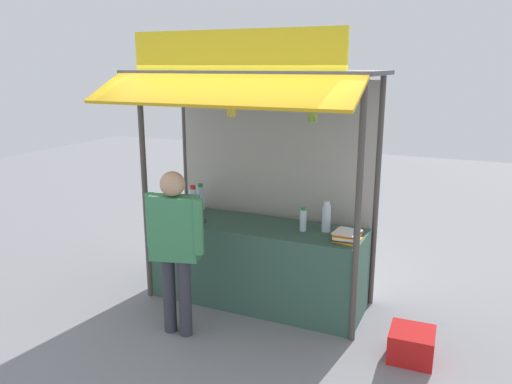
# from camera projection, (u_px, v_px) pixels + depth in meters

# --- Properties ---
(ground_plane) EXTENTS (20.00, 20.00, 0.00)m
(ground_plane) POSITION_uv_depth(u_px,v_px,m) (256.00, 301.00, 5.46)
(ground_plane) COLOR gray
(stall_counter) EXTENTS (2.28, 0.69, 0.88)m
(stall_counter) POSITION_uv_depth(u_px,v_px,m) (256.00, 264.00, 5.35)
(stall_counter) COLOR #385B4C
(stall_counter) RESTS_ON ground
(stall_structure) EXTENTS (2.48, 1.56, 2.80)m
(stall_structure) POSITION_uv_depth(u_px,v_px,m) (261.00, 145.00, 5.16)
(stall_structure) COLOR #4C4742
(stall_structure) RESTS_ON ground
(water_bottle_right) EXTENTS (0.09, 0.09, 0.31)m
(water_bottle_right) POSITION_uv_depth(u_px,v_px,m) (326.00, 217.00, 4.99)
(water_bottle_right) COLOR silver
(water_bottle_right) RESTS_ON stall_counter
(water_bottle_rear_center) EXTENTS (0.09, 0.09, 0.31)m
(water_bottle_rear_center) POSITION_uv_depth(u_px,v_px,m) (201.00, 197.00, 5.76)
(water_bottle_rear_center) COLOR silver
(water_bottle_rear_center) RESTS_ON stall_counter
(water_bottle_front_right) EXTENTS (0.09, 0.09, 0.32)m
(water_bottle_front_right) POSITION_uv_depth(u_px,v_px,m) (193.00, 200.00, 5.62)
(water_bottle_front_right) COLOR silver
(water_bottle_front_right) RESTS_ON stall_counter
(water_bottle_back_right) EXTENTS (0.07, 0.07, 0.25)m
(water_bottle_back_right) POSITION_uv_depth(u_px,v_px,m) (303.00, 220.00, 5.02)
(water_bottle_back_right) COLOR silver
(water_bottle_back_right) RESTS_ON stall_counter
(magazine_stack_left) EXTENTS (0.22, 0.25, 0.08)m
(magazine_stack_left) POSITION_uv_depth(u_px,v_px,m) (179.00, 214.00, 5.46)
(magazine_stack_left) COLOR green
(magazine_stack_left) RESTS_ON stall_counter
(magazine_stack_mid_left) EXTENTS (0.20, 0.25, 0.03)m
(magazine_stack_mid_left) POSITION_uv_depth(u_px,v_px,m) (193.00, 222.00, 5.26)
(magazine_stack_mid_left) COLOR black
(magazine_stack_mid_left) RESTS_ON stall_counter
(magazine_stack_back_left) EXTENTS (0.27, 0.29, 0.09)m
(magazine_stack_back_left) POSITION_uv_depth(u_px,v_px,m) (347.00, 236.00, 4.74)
(magazine_stack_back_left) COLOR yellow
(magazine_stack_back_left) RESTS_ON stall_counter
(banana_bunch_inner_left) EXTENTS (0.11, 0.10, 0.31)m
(banana_bunch_inner_left) POSITION_uv_depth(u_px,v_px,m) (313.00, 114.00, 4.26)
(banana_bunch_inner_left) COLOR #332D23
(banana_bunch_leftmost) EXTENTS (0.10, 0.10, 0.29)m
(banana_bunch_leftmost) POSITION_uv_depth(u_px,v_px,m) (232.00, 108.00, 4.56)
(banana_bunch_leftmost) COLOR #332D23
(vendor_person) EXTENTS (0.60, 0.30, 1.58)m
(vendor_person) POSITION_uv_depth(u_px,v_px,m) (175.00, 239.00, 4.59)
(vendor_person) COLOR #383842
(vendor_person) RESTS_ON ground
(plastic_crate) EXTENTS (0.39, 0.39, 0.26)m
(plastic_crate) POSITION_uv_depth(u_px,v_px,m) (411.00, 344.00, 4.37)
(plastic_crate) COLOR red
(plastic_crate) RESTS_ON ground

